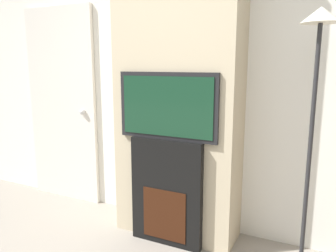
% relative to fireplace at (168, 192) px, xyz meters
% --- Properties ---
extents(wall_back, '(6.00, 0.06, 2.70)m').
position_rel_fireplace_xyz_m(wall_back, '(0.00, 0.43, 0.90)').
color(wall_back, silver).
rests_on(wall_back, ground_plane).
extents(chimney_breast, '(1.05, 0.40, 2.70)m').
position_rel_fireplace_xyz_m(chimney_breast, '(0.00, 0.20, 0.90)').
color(chimney_breast, '#BCAD8E').
rests_on(chimney_breast, ground_plane).
extents(fireplace, '(0.62, 0.15, 0.90)m').
position_rel_fireplace_xyz_m(fireplace, '(0.00, 0.00, 0.00)').
color(fireplace, black).
rests_on(fireplace, ground_plane).
extents(television, '(0.84, 0.07, 0.54)m').
position_rel_fireplace_xyz_m(television, '(0.00, -0.00, 0.72)').
color(television, black).
rests_on(television, fireplace).
extents(floor_lamp, '(0.33, 0.33, 1.85)m').
position_rel_fireplace_xyz_m(floor_lamp, '(1.05, 0.05, 0.75)').
color(floor_lamp, '#262628').
rests_on(floor_lamp, ground_plane).
extents(entry_door, '(0.90, 0.09, 2.08)m').
position_rel_fireplace_xyz_m(entry_door, '(-1.47, 0.37, 0.60)').
color(entry_door, silver).
rests_on(entry_door, ground_plane).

